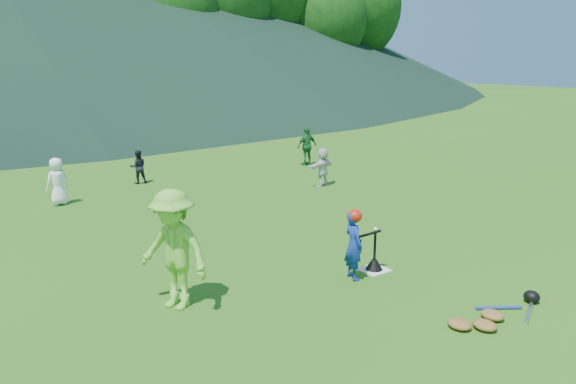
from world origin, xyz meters
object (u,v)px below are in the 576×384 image
(adult_coach, at_px, (174,250))
(batting_tee, at_px, (374,263))
(batter_child, at_px, (354,245))
(fielder_a, at_px, (58,181))
(equipment_pile, at_px, (493,315))
(fielder_d, at_px, (323,167))
(home_plate, at_px, (374,270))
(fielder_b, at_px, (138,167))
(fielder_c, at_px, (307,146))

(adult_coach, distance_m, batting_tee, 3.52)
(batter_child, height_order, fielder_a, fielder_a)
(fielder_a, distance_m, equipment_pile, 10.59)
(batting_tee, bearing_deg, equipment_pile, -89.49)
(fielder_d, relative_size, equipment_pile, 0.60)
(adult_coach, relative_size, batting_tee, 2.61)
(home_plate, bearing_deg, batter_child, -175.03)
(adult_coach, relative_size, equipment_pile, 0.99)
(fielder_d, relative_size, batting_tee, 1.60)
(fielder_b, bearing_deg, fielder_d, 153.93)
(fielder_b, height_order, equipment_pile, fielder_b)
(adult_coach, bearing_deg, fielder_b, 137.43)
(fielder_c, height_order, fielder_d, fielder_c)
(adult_coach, relative_size, fielder_b, 1.82)
(fielder_a, relative_size, equipment_pile, 0.66)
(fielder_b, distance_m, equipment_pile, 11.26)
(fielder_d, distance_m, equipment_pile, 8.57)
(home_plate, relative_size, fielder_a, 0.38)
(fielder_c, height_order, batting_tee, fielder_c)
(fielder_d, height_order, equipment_pile, fielder_d)
(home_plate, relative_size, batting_tee, 0.66)
(batter_child, bearing_deg, fielder_b, 13.98)
(fielder_d, bearing_deg, fielder_c, -130.98)
(fielder_a, relative_size, fielder_b, 1.21)
(fielder_a, distance_m, fielder_d, 6.97)
(batter_child, bearing_deg, fielder_c, -20.53)
(batter_child, xyz_separation_m, fielder_b, (-0.11, 8.96, -0.09))
(batting_tee, bearing_deg, fielder_a, 112.12)
(home_plate, xyz_separation_m, fielder_b, (-0.65, 8.92, 0.48))
(fielder_a, bearing_deg, fielder_c, 170.40)
(adult_coach, xyz_separation_m, fielder_a, (0.21, 7.09, -0.30))
(equipment_pile, bearing_deg, fielder_b, 93.40)
(fielder_c, xyz_separation_m, equipment_pile, (-5.00, -10.57, -0.58))
(fielder_a, bearing_deg, home_plate, 99.19)
(fielder_a, bearing_deg, equipment_pile, 94.56)
(fielder_b, height_order, fielder_c, fielder_c)
(home_plate, xyz_separation_m, fielder_d, (3.43, 5.53, 0.53))
(batter_child, height_order, fielder_c, fielder_c)
(fielder_b, bearing_deg, batting_tee, 107.76)
(fielder_a, bearing_deg, batter_child, 95.59)
(home_plate, relative_size, equipment_pile, 0.25)
(batter_child, relative_size, fielder_a, 0.98)
(batter_child, distance_m, fielder_b, 8.96)
(fielder_a, distance_m, batting_tee, 8.40)
(home_plate, distance_m, equipment_pile, 2.32)
(home_plate, xyz_separation_m, batting_tee, (0.00, 0.00, 0.12))
(equipment_pile, bearing_deg, fielder_c, 64.69)
(batter_child, distance_m, fielder_d, 6.85)
(adult_coach, xyz_separation_m, batting_tee, (3.37, -0.68, -0.76))
(fielder_b, height_order, fielder_d, fielder_d)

